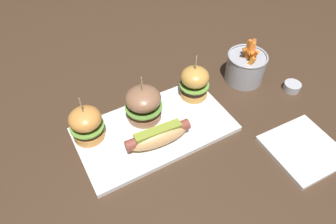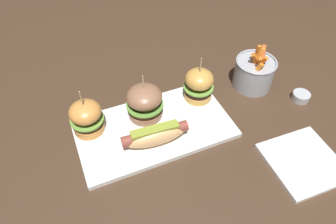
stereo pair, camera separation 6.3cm
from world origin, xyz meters
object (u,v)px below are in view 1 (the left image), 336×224
object	(u,v)px
hot_dog	(158,136)
side_plate	(303,149)
slider_center	(143,104)
fries_bucket	(246,67)
slider_left	(86,124)
sauce_ramekin	(292,86)
slider_right	(195,82)
platter_main	(155,129)

from	to	relation	value
hot_dog	side_plate	size ratio (longest dim) A/B	1.01
slider_center	fries_bucket	distance (m)	0.35
slider_left	slider_center	size ratio (longest dim) A/B	0.97
sauce_ramekin	fries_bucket	bearing A→B (deg)	130.70
slider_left	side_plate	xyz separation A→B (m)	(0.46, -0.31, -0.06)
slider_right	fries_bucket	distance (m)	0.19
slider_center	slider_right	xyz separation A→B (m)	(0.17, 0.01, 0.00)
slider_center	sauce_ramekin	size ratio (longest dim) A/B	2.76
platter_main	slider_right	xyz separation A→B (m)	(0.16, 0.06, 0.06)
slider_left	fries_bucket	bearing A→B (deg)	-0.61
slider_center	fries_bucket	size ratio (longest dim) A/B	0.98
slider_left	sauce_ramekin	size ratio (longest dim) A/B	2.69
side_plate	slider_right	bearing A→B (deg)	114.85
hot_dog	fries_bucket	distance (m)	0.38
fries_bucket	side_plate	world-z (taller)	fries_bucket
slider_right	sauce_ramekin	size ratio (longest dim) A/B	2.77
slider_left	sauce_ramekin	distance (m)	0.62
platter_main	slider_right	distance (m)	0.18
slider_right	side_plate	size ratio (longest dim) A/B	0.82
slider_left	slider_right	xyz separation A→B (m)	(0.32, -0.00, 0.00)
slider_right	side_plate	bearing A→B (deg)	-65.15
slider_center	side_plate	bearing A→B (deg)	-44.13
fries_bucket	platter_main	bearing A→B (deg)	-171.23
side_plate	hot_dog	bearing A→B (deg)	148.01
sauce_ramekin	slider_right	bearing A→B (deg)	157.69
side_plate	platter_main	bearing A→B (deg)	140.76
slider_center	fries_bucket	bearing A→B (deg)	0.40
hot_dog	slider_center	distance (m)	0.10
platter_main	slider_center	distance (m)	0.08
slider_center	slider_left	bearing A→B (deg)	177.10
platter_main	slider_center	size ratio (longest dim) A/B	2.93
slider_left	slider_center	distance (m)	0.16
sauce_ramekin	side_plate	world-z (taller)	sauce_ramekin
side_plate	sauce_ramekin	bearing A→B (deg)	52.23
slider_left	fries_bucket	xyz separation A→B (m)	(0.51, -0.01, -0.01)
slider_right	side_plate	distance (m)	0.34
fries_bucket	side_plate	xyz separation A→B (m)	(-0.05, -0.30, -0.04)
slider_center	sauce_ramekin	distance (m)	0.47
platter_main	slider_right	bearing A→B (deg)	19.51
sauce_ramekin	side_plate	bearing A→B (deg)	-127.77
slider_center	hot_dog	bearing A→B (deg)	-95.54
platter_main	slider_right	world-z (taller)	slider_right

